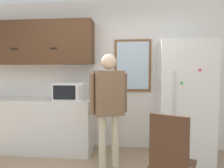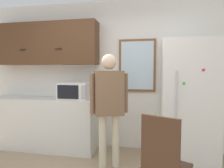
% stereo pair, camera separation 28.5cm
% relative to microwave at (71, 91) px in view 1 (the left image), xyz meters
% --- Properties ---
extents(back_wall, '(6.00, 0.06, 2.70)m').
position_rel_microwave_xyz_m(back_wall, '(0.54, 0.37, 0.28)').
color(back_wall, white).
rests_on(back_wall, ground_plane).
extents(counter, '(2.01, 0.59, 0.93)m').
position_rel_microwave_xyz_m(counter, '(-0.65, 0.04, -0.61)').
color(counter, silver).
rests_on(counter, ground_plane).
extents(upper_cabinets, '(2.01, 0.35, 0.77)m').
position_rel_microwave_xyz_m(upper_cabinets, '(-0.65, 0.17, 0.85)').
color(upper_cabinets, '#51331E').
extents(microwave, '(0.53, 0.40, 0.29)m').
position_rel_microwave_xyz_m(microwave, '(0.00, 0.00, 0.00)').
color(microwave, white).
rests_on(microwave, counter).
extents(person, '(0.53, 0.36, 1.66)m').
position_rel_microwave_xyz_m(person, '(0.71, -0.46, -0.06)').
color(person, beige).
rests_on(person, ground_plane).
extents(refrigerator, '(0.81, 0.74, 1.89)m').
position_rel_microwave_xyz_m(refrigerator, '(1.88, -0.03, -0.13)').
color(refrigerator, white).
rests_on(refrigerator, ground_plane).
extents(chair, '(0.55, 0.55, 1.00)m').
position_rel_microwave_xyz_m(chair, '(1.45, -1.29, -0.54)').
color(chair, '#472D1E').
rests_on(chair, ground_plane).
extents(window, '(0.65, 0.05, 0.94)m').
position_rel_microwave_xyz_m(window, '(1.06, 0.32, 0.45)').
color(window, brown).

